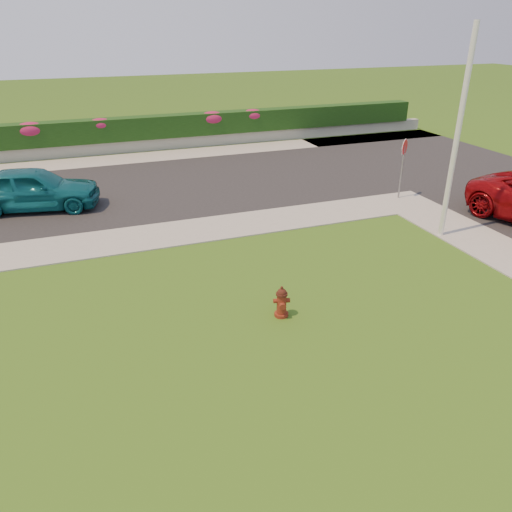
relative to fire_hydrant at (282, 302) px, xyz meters
name	(u,v)px	position (x,y,z in m)	size (l,w,h in m)	color
ground	(375,413)	(0.29, -3.41, -0.35)	(120.00, 120.00, 0.00)	black
street_far	(57,198)	(-4.71, 10.59, -0.33)	(26.00, 8.00, 0.04)	black
sidewalk_far	(21,254)	(-5.71, 5.59, -0.33)	(24.00, 2.00, 0.04)	gray
curb_corner	(404,202)	(7.29, 5.59, -0.33)	(2.00, 2.00, 0.04)	gray
sidewalk_beyond	(143,158)	(-0.71, 15.59, -0.33)	(34.00, 2.00, 0.04)	gray
retaining_wall	(138,145)	(-0.71, 17.09, -0.05)	(34.00, 0.40, 0.60)	gray
hedge	(136,128)	(-0.71, 17.19, 0.80)	(32.00, 0.90, 1.10)	black
fire_hydrant	(282,302)	(0.00, 0.00, 0.00)	(0.39, 0.37, 0.74)	#4E1D0C
sedan_teal	(33,189)	(-5.36, 9.45, 0.44)	(1.77, 4.41, 1.50)	#0C5461
utility_pole	(457,137)	(6.47, 2.57, 2.69)	(0.16, 0.16, 6.09)	silver
stop_sign	(404,155)	(7.35, 6.07, 1.29)	(0.50, 0.38, 2.25)	slate
flower_clump_c	(30,130)	(-5.60, 17.09, 1.07)	(1.41, 0.91, 0.71)	#A71C54
flower_clump_d	(100,124)	(-2.40, 17.09, 1.11)	(1.20, 0.77, 0.60)	#A71C54
flower_clump_e	(212,118)	(3.27, 17.09, 1.07)	(1.40, 0.90, 0.70)	#A71C54
flower_clump_f	(252,115)	(5.53, 17.09, 1.10)	(1.26, 0.81, 0.63)	#A71C54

